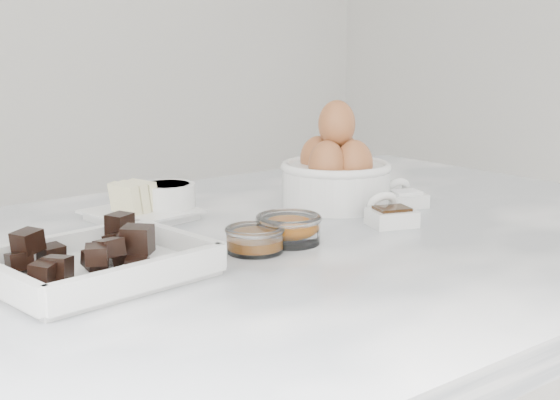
# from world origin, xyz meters

# --- Properties ---
(marble_slab) EXTENTS (1.20, 0.80, 0.04)m
(marble_slab) POSITION_xyz_m (0.00, 0.00, 0.92)
(marble_slab) COLOR white
(marble_slab) RESTS_ON cabinet
(chocolate_dish) EXTENTS (0.23, 0.19, 0.06)m
(chocolate_dish) POSITION_xyz_m (-0.26, -0.02, 0.96)
(chocolate_dish) COLOR white
(chocolate_dish) RESTS_ON marble_slab
(butter_plate) EXTENTS (0.14, 0.14, 0.05)m
(butter_plate) POSITION_xyz_m (-0.09, 0.19, 0.96)
(butter_plate) COLOR white
(butter_plate) RESTS_ON marble_slab
(sugar_ramekin) EXTENTS (0.08, 0.08, 0.05)m
(sugar_ramekin) POSITION_xyz_m (-0.05, 0.19, 0.97)
(sugar_ramekin) COLOR white
(sugar_ramekin) RESTS_ON marble_slab
(egg_bowl) EXTENTS (0.16, 0.16, 0.16)m
(egg_bowl) POSITION_xyz_m (0.17, 0.09, 0.99)
(egg_bowl) COLOR white
(egg_bowl) RESTS_ON marble_slab
(honey_bowl) EXTENTS (0.07, 0.07, 0.03)m
(honey_bowl) POSITION_xyz_m (-0.07, -0.03, 0.96)
(honey_bowl) COLOR white
(honey_bowl) RESTS_ON marble_slab
(zest_bowl) EXTENTS (0.08, 0.08, 0.04)m
(zest_bowl) POSITION_xyz_m (-0.01, -0.03, 0.96)
(zest_bowl) COLOR white
(zest_bowl) RESTS_ON marble_slab
(vanilla_spoon) EXTENTS (0.07, 0.09, 0.05)m
(vanilla_spoon) POSITION_xyz_m (0.15, -0.04, 0.95)
(vanilla_spoon) COLOR white
(vanilla_spoon) RESTS_ON marble_slab
(salt_spoon) EXTENTS (0.07, 0.08, 0.04)m
(salt_spoon) POSITION_xyz_m (0.25, 0.03, 0.95)
(salt_spoon) COLOR white
(salt_spoon) RESTS_ON marble_slab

